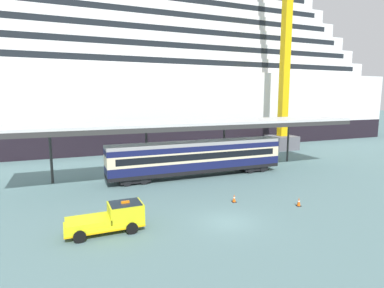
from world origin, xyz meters
name	(u,v)px	position (x,y,z in m)	size (l,w,h in m)	color
ground_plane	(227,222)	(0.00, 0.00, 0.00)	(400.00, 400.00, 0.00)	slate
cruise_ship	(60,69)	(-11.14, 45.99, 14.44)	(135.91, 29.81, 40.88)	black
platform_canopy	(196,124)	(3.24, 13.63, 6.15)	(41.49, 6.18, 6.39)	silver
train_carriage	(197,157)	(3.24, 13.23, 2.30)	(20.70, 2.81, 4.11)	black
service_truck	(112,217)	(-8.09, 1.60, 0.99)	(5.22, 2.30, 2.02)	yellow
traffic_cone_near	(234,198)	(2.68, 3.64, 0.36)	(0.36, 0.36, 0.72)	black
traffic_cone_mid	(299,202)	(7.27, 0.70, 0.37)	(0.36, 0.36, 0.75)	black
dockside_crane	(289,36)	(25.25, 25.34, 19.53)	(14.61, 4.40, 59.02)	#595960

